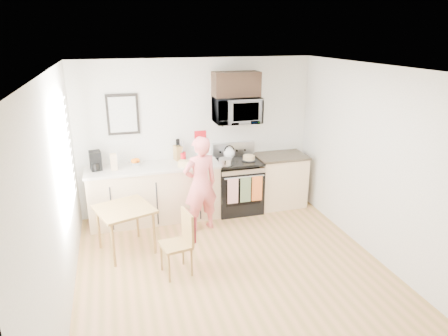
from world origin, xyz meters
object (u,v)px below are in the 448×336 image
object	(u,v)px
cake	(249,158)
range	(238,187)
microwave	(237,110)
dining_table	(125,213)
person	(200,184)
chair	(184,234)

from	to	relation	value
cake	range	bearing A→B (deg)	159.78
microwave	dining_table	bearing A→B (deg)	-152.69
range	microwave	bearing A→B (deg)	90.06
microwave	person	distance (m)	1.41
range	microwave	distance (m)	1.33
range	cake	bearing A→B (deg)	-20.22
person	cake	xyz separation A→B (m)	(0.95, 0.46, 0.20)
dining_table	cake	distance (m)	2.31
microwave	range	bearing A→B (deg)	-89.94
dining_table	chair	bearing A→B (deg)	-46.01
dining_table	chair	size ratio (longest dim) A/B	0.93
microwave	person	world-z (taller)	microwave
person	dining_table	size ratio (longest dim) A/B	1.92
chair	person	bearing A→B (deg)	56.16
range	dining_table	size ratio (longest dim) A/B	1.47
person	chair	distance (m)	1.22
chair	cake	bearing A→B (deg)	36.92
range	person	size ratio (longest dim) A/B	0.76
range	dining_table	xyz separation A→B (m)	(-1.95, -0.90, 0.16)
dining_table	range	bearing A→B (deg)	24.82
person	microwave	bearing A→B (deg)	-152.66
range	dining_table	bearing A→B (deg)	-155.18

